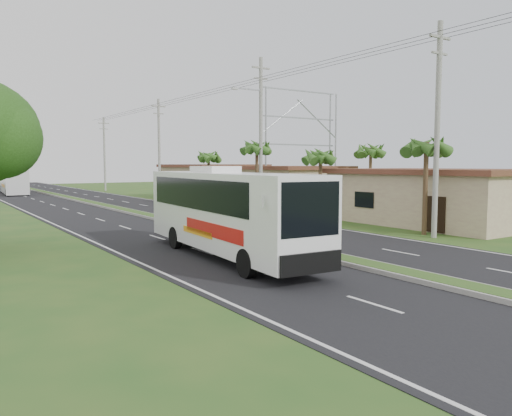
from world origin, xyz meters
TOP-DOWN VIEW (x-y plane):
  - ground at (0.00, 0.00)m, footprint 180.00×180.00m
  - road_asphalt at (0.00, 20.00)m, footprint 14.00×160.00m
  - median_strip at (0.00, 20.00)m, footprint 1.20×160.00m
  - lane_edge_left at (-6.70, 20.00)m, footprint 0.12×160.00m
  - lane_edge_right at (6.70, 20.00)m, footprint 0.12×160.00m
  - shop_near at (14.00, 6.00)m, footprint 8.60×12.60m
  - shop_mid at (14.00, 22.00)m, footprint 7.60×10.60m
  - shop_far at (14.00, 36.00)m, footprint 8.60×11.60m
  - palm_verge_a at (9.00, 3.00)m, footprint 2.40×2.40m
  - palm_verge_b at (9.40, 12.00)m, footprint 2.40×2.40m
  - palm_verge_c at (8.80, 19.00)m, footprint 2.40×2.40m
  - palm_verge_d at (9.30, 28.00)m, footprint 2.40×2.40m
  - palm_behind_shop at (17.50, 15.00)m, footprint 2.40×2.40m
  - utility_pole_a at (8.50, 2.00)m, footprint 1.60×0.28m
  - utility_pole_b at (8.47, 18.00)m, footprint 3.20×0.28m
  - utility_pole_c at (8.50, 38.00)m, footprint 1.60×0.28m
  - utility_pole_d at (8.50, 58.00)m, footprint 1.60×0.28m
  - billboard_lattice at (22.00, 30.00)m, footprint 10.18×1.18m
  - coach_bus_main at (-3.27, 3.25)m, footprint 3.25×11.70m
  - coach_bus_far at (-3.75, 56.62)m, footprint 3.35×11.99m
  - motorcyclist at (-0.59, 9.47)m, footprint 1.81×1.02m

SIDE VIEW (x-z plane):
  - ground at x=0.00m, z-range 0.00..0.00m
  - lane_edge_left at x=-6.70m, z-range 0.00..0.00m
  - lane_edge_right at x=6.70m, z-range 0.00..0.00m
  - road_asphalt at x=0.00m, z-range 0.00..0.02m
  - median_strip at x=0.00m, z-range 0.01..0.20m
  - motorcyclist at x=-0.59m, z-range -0.32..1.94m
  - shop_near at x=14.00m, z-range 0.02..3.54m
  - shop_mid at x=14.00m, z-range 0.02..3.69m
  - shop_far at x=14.00m, z-range 0.02..3.84m
  - coach_bus_far at x=-3.75m, z-range 0.23..3.68m
  - coach_bus_main at x=-3.27m, z-range 0.19..3.92m
  - palm_verge_b at x=9.40m, z-range 1.83..6.88m
  - palm_verge_d at x=9.30m, z-range 1.92..7.17m
  - palm_verge_a at x=9.00m, z-range 2.02..7.47m
  - palm_behind_shop at x=17.50m, z-range 2.11..7.76m
  - palm_verge_c at x=8.80m, z-range 2.20..8.05m
  - utility_pole_d at x=8.50m, z-range 0.17..10.67m
  - utility_pole_a at x=8.50m, z-range 0.17..11.17m
  - utility_pole_c at x=8.50m, z-range 0.17..11.17m
  - utility_pole_b at x=8.47m, z-range 0.26..12.26m
  - billboard_lattice at x=22.00m, z-range 0.79..12.86m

